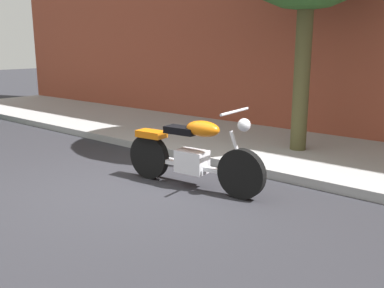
# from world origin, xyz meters

# --- Properties ---
(ground_plane) EXTENTS (60.00, 60.00, 0.00)m
(ground_plane) POSITION_xyz_m (0.00, 0.00, 0.00)
(ground_plane) COLOR #28282D
(sidewalk) EXTENTS (21.01, 3.14, 0.14)m
(sidewalk) POSITION_xyz_m (0.00, 3.20, 0.07)
(sidewalk) COLOR #9B9B9B
(sidewalk) RESTS_ON ground
(motorcycle) EXTENTS (2.26, 0.70, 1.18)m
(motorcycle) POSITION_xyz_m (0.57, 0.58, 0.48)
(motorcycle) COLOR black
(motorcycle) RESTS_ON ground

